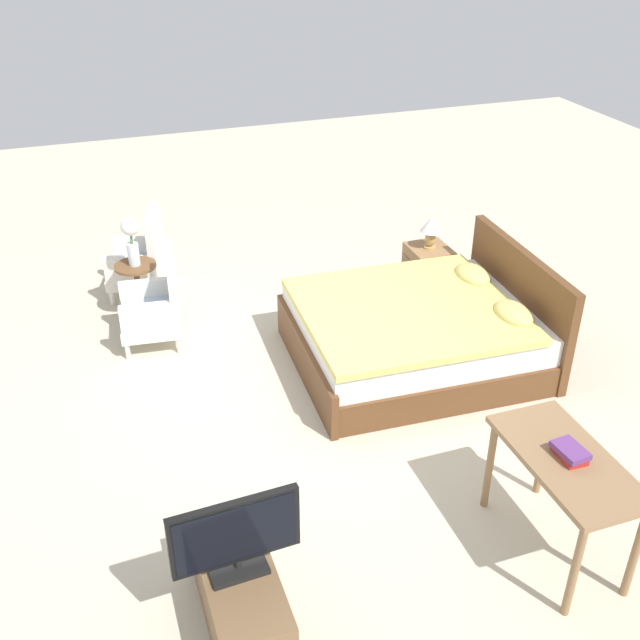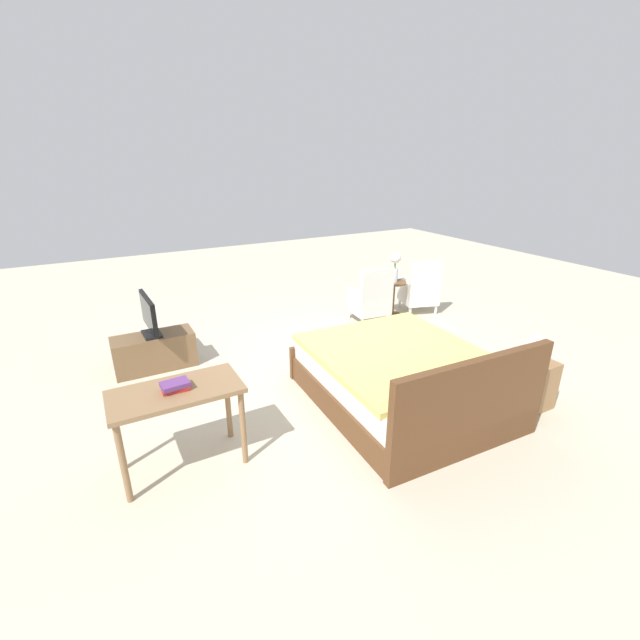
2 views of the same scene
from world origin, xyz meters
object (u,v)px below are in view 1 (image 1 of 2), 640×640
object	(u,v)px
armchair_by_window_left	(141,261)
book_stack	(570,452)
side_table	(138,285)
vanity_desk	(565,472)
armchair_by_window_right	(156,307)
tv_flatscreen	(236,536)
flower_vase	(131,237)
bed	(419,333)
table_lamp	(431,228)
tv_stand	(240,596)
nightstand	(428,271)

from	to	relation	value
armchair_by_window_left	book_stack	bearing A→B (deg)	24.85
side_table	vanity_desk	distance (m)	4.41
armchair_by_window_right	book_stack	size ratio (longest dim) A/B	4.07
armchair_by_window_right	armchair_by_window_left	bearing A→B (deg)	-179.88
tv_flatscreen	flower_vase	bearing A→B (deg)	-178.80
flower_vase	tv_flatscreen	xyz separation A→B (m)	(3.78, 0.08, -0.17)
bed	table_lamp	distance (m)	1.39
flower_vase	table_lamp	world-z (taller)	flower_vase
tv_stand	book_stack	bearing A→B (deg)	87.54
bed	table_lamp	xyz separation A→B (m)	(-1.15, 0.65, 0.44)
tv_stand	flower_vase	bearing A→B (deg)	-178.80
bed	book_stack	bearing A→B (deg)	-3.25
bed	book_stack	xyz separation A→B (m)	(2.26, -0.13, 0.49)
book_stack	nightstand	bearing A→B (deg)	167.14
armchair_by_window_right	vanity_desk	xyz separation A→B (m)	(3.35, 2.01, 0.26)
armchair_by_window_right	vanity_desk	bearing A→B (deg)	30.96
nightstand	vanity_desk	size ratio (longest dim) A/B	0.50
bed	flower_vase	size ratio (longest dim) A/B	4.48
bed	nightstand	world-z (taller)	bed
tv_stand	book_stack	xyz separation A→B (m)	(0.09, 2.03, 0.56)
bed	vanity_desk	world-z (taller)	bed
armchair_by_window_left	tv_stand	bearing A→B (deg)	-0.20
bed	armchair_by_window_right	xyz separation A→B (m)	(-1.09, -2.14, 0.08)
vanity_desk	armchair_by_window_right	bearing A→B (deg)	-149.04
vanity_desk	bed	bearing A→B (deg)	176.56
flower_vase	table_lamp	xyz separation A→B (m)	(0.46, 2.89, -0.14)
side_table	vanity_desk	bearing A→B (deg)	28.57
table_lamp	vanity_desk	size ratio (longest dim) A/B	0.32
tv_flatscreen	side_table	bearing A→B (deg)	-178.80
bed	armchair_by_window_left	size ratio (longest dim) A/B	2.32
armchair_by_window_right	flower_vase	distance (m)	0.72
nightstand	armchair_by_window_right	bearing A→B (deg)	-88.73
bed	side_table	bearing A→B (deg)	-125.57
armchair_by_window_right	side_table	size ratio (longest dim) A/B	1.59
side_table	book_stack	size ratio (longest dim) A/B	2.57
table_lamp	book_stack	size ratio (longest dim) A/B	1.46
bed	tv_flatscreen	bearing A→B (deg)	-44.82
armchair_by_window_left	book_stack	distance (m)	4.82
armchair_by_window_left	tv_stand	xyz separation A→B (m)	(4.27, -0.02, -0.15)
flower_vase	nightstand	bearing A→B (deg)	81.04
bed	nightstand	xyz separation A→B (m)	(-1.15, 0.65, -0.04)
armchair_by_window_right	flower_vase	size ratio (longest dim) A/B	1.93
armchair_by_window_right	bed	bearing A→B (deg)	63.16
flower_vase	bed	bearing A→B (deg)	54.43
nightstand	table_lamp	size ratio (longest dim) A/B	1.58
tv_stand	vanity_desk	distance (m)	2.07
armchair_by_window_left	book_stack	xyz separation A→B (m)	(4.36, 2.02, 0.41)
tv_flatscreen	nightstand	bearing A→B (deg)	139.77
nightstand	tv_stand	size ratio (longest dim) A/B	0.54
bed	flower_vase	distance (m)	2.81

